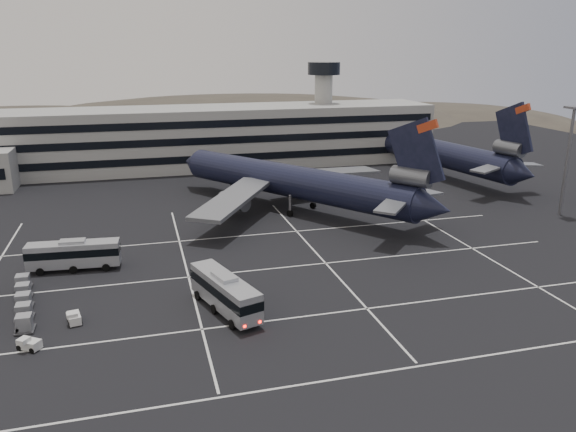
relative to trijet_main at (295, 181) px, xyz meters
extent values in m
plane|color=black|center=(-14.94, -29.14, -5.25)|extent=(260.00, 260.00, 0.00)
cube|color=silver|center=(-14.94, -51.14, -5.24)|extent=(90.00, 0.25, 0.01)
cube|color=silver|center=(-14.94, -39.14, -5.24)|extent=(90.00, 0.25, 0.01)
cube|color=silver|center=(-14.94, -25.14, -5.24)|extent=(90.00, 0.25, 0.01)
cube|color=silver|center=(-14.94, -11.14, -5.24)|extent=(90.00, 0.25, 0.01)
cube|color=silver|center=(-20.94, -23.14, -5.24)|extent=(0.25, 55.00, 0.01)
cube|color=silver|center=(-2.94, -23.14, -5.24)|extent=(0.25, 55.00, 0.01)
cube|color=silver|center=(19.06, -23.14, -5.24)|extent=(0.25, 55.00, 0.01)
cube|color=gray|center=(-14.94, 42.86, 1.75)|extent=(120.00, 18.00, 14.00)
cube|color=black|center=(-14.94, 33.81, -1.75)|extent=(118.00, 0.20, 1.60)
cube|color=black|center=(-14.94, 33.81, 2.25)|extent=(118.00, 0.20, 1.60)
cube|color=black|center=(-14.94, 33.81, 5.95)|extent=(118.00, 0.20, 1.60)
cylinder|color=gray|center=(20.06, 44.86, 5.75)|extent=(4.40, 4.40, 22.00)
cylinder|color=black|center=(20.06, 44.86, 17.25)|extent=(8.00, 8.00, 3.00)
ellipsoid|color=#38332B|center=(-74.94, 140.86, -15.75)|extent=(196.00, 140.00, 32.00)
ellipsoid|color=#38332B|center=(15.06, 140.86, -18.75)|extent=(252.00, 180.00, 44.00)
ellipsoid|color=#38332B|center=(95.06, 140.86, -14.25)|extent=(168.00, 120.00, 24.00)
cylinder|color=slate|center=(43.06, -14.14, 3.75)|extent=(0.50, 0.50, 18.00)
cube|color=slate|center=(43.06, -14.14, 12.85)|extent=(2.40, 2.40, 0.35)
cylinder|color=black|center=(-0.29, 0.41, -0.05)|extent=(31.98, 42.62, 5.60)
cone|color=black|center=(-15.23, 21.93, -0.05)|extent=(7.17, 6.89, 5.60)
cone|color=black|center=(14.83, -21.35, -0.05)|extent=(6.99, 6.98, 5.04)
cube|color=black|center=(12.83, -18.48, 7.35)|extent=(5.82, 8.07, 10.97)
cube|color=#B33717|center=(13.69, -19.71, 11.55)|extent=(2.30, 2.97, 2.24)
cylinder|color=#595B60|center=(12.55, -18.07, 4.05)|extent=(5.64, 6.47, 2.70)
cube|color=slate|center=(8.81, -20.05, 0.55)|extent=(7.47, 7.66, 0.87)
cube|color=slate|center=(15.71, -15.26, 0.55)|extent=(8.16, 5.86, 0.87)
cube|color=slate|center=(-11.69, -5.08, -0.85)|extent=(16.65, 21.42, 1.75)
cylinder|color=#595B60|center=(-10.94, -0.90, -2.55)|extent=(5.36, 6.06, 2.70)
cube|color=slate|center=(8.84, 9.19, -0.85)|extent=(22.67, 10.23, 1.75)
cylinder|color=#595B60|center=(4.66, 9.94, -2.55)|extent=(5.36, 6.06, 2.70)
cylinder|color=slate|center=(-9.05, 13.03, -3.05)|extent=(0.44, 0.44, 3.00)
cylinder|color=black|center=(-9.05, 13.03, -4.70)|extent=(1.04, 1.19, 1.10)
cylinder|color=slate|center=(-1.77, -3.06, -3.05)|extent=(0.44, 0.44, 3.00)
cylinder|color=black|center=(-1.77, -3.06, -4.70)|extent=(1.04, 1.19, 1.10)
cylinder|color=slate|center=(3.48, 0.60, -3.05)|extent=(0.44, 0.44, 3.00)
cylinder|color=black|center=(3.48, 0.60, -4.70)|extent=(1.04, 1.19, 1.10)
cylinder|color=black|center=(37.46, 21.12, -0.05)|extent=(14.22, 48.22, 5.60)
cone|color=black|center=(32.70, 46.89, -0.05)|extent=(6.32, 5.44, 5.60)
cone|color=black|center=(42.27, -4.94, -0.05)|extent=(5.86, 5.83, 5.04)
cube|color=black|center=(41.63, -1.50, 7.35)|extent=(2.21, 9.41, 10.97)
cube|color=#B33717|center=(41.90, -2.97, 11.55)|extent=(1.13, 3.28, 2.24)
cylinder|color=#595B60|center=(41.54, -1.01, 4.05)|extent=(3.74, 6.39, 2.70)
cube|color=slate|center=(37.32, -1.28, 0.55)|extent=(8.16, 5.82, 0.87)
cube|color=slate|center=(45.58, 0.25, 0.55)|extent=(7.59, 3.40, 0.87)
cylinder|color=slate|center=(37.46, 21.12, -3.05)|extent=(0.44, 0.44, 3.00)
cylinder|color=black|center=(37.46, 21.12, -4.70)|extent=(0.69, 1.17, 1.10)
cube|color=#9FA2A7|center=(-17.96, -35.53, -3.03)|extent=(6.22, 12.16, 3.25)
cube|color=black|center=(-17.96, -35.53, -2.64)|extent=(6.29, 12.23, 1.03)
cube|color=#9FA2A7|center=(-17.96, -35.53, -1.21)|extent=(2.64, 3.62, 0.38)
cylinder|color=black|center=(-17.97, -39.91, -4.73)|extent=(0.65, 1.09, 1.04)
cylinder|color=black|center=(-15.40, -39.08, -4.73)|extent=(0.65, 1.09, 1.04)
cylinder|color=black|center=(-19.25, -35.95, -4.73)|extent=(0.65, 1.09, 1.04)
cylinder|color=black|center=(-16.67, -35.12, -4.73)|extent=(0.65, 1.09, 1.04)
cylinder|color=black|center=(-20.52, -31.98, -4.73)|extent=(0.65, 1.09, 1.04)
cylinder|color=black|center=(-17.95, -31.15, -4.73)|extent=(0.65, 1.09, 1.04)
cube|color=#FF0C05|center=(-16.96, -41.48, -4.28)|extent=(0.28, 0.17, 0.24)
cube|color=#FF0C05|center=(-15.31, -40.95, -4.28)|extent=(0.28, 0.17, 0.24)
cube|color=#9FA2A7|center=(-34.76, -18.82, -3.14)|extent=(11.51, 3.48, 3.09)
cube|color=black|center=(-34.76, -18.82, -2.76)|extent=(11.58, 3.55, 0.98)
cube|color=#9FA2A7|center=(-34.76, -18.82, -1.40)|extent=(3.22, 1.89, 0.36)
cylinder|color=black|center=(-30.91, -20.43, -4.75)|extent=(1.01, 0.41, 0.99)
cylinder|color=black|center=(-30.70, -17.86, -4.75)|extent=(1.01, 0.41, 0.99)
cylinder|color=black|center=(-34.86, -20.11, -4.75)|extent=(1.01, 0.41, 0.99)
cylinder|color=black|center=(-34.65, -17.54, -4.75)|extent=(1.01, 0.41, 0.99)
cylinder|color=black|center=(-38.82, -19.79, -4.75)|extent=(1.01, 0.41, 0.99)
cylinder|color=black|center=(-38.61, -17.22, -4.75)|extent=(1.01, 0.41, 0.99)
cube|color=silver|center=(-33.53, -34.26, -4.71)|extent=(1.61, 2.36, 0.89)
cube|color=silver|center=(-33.43, -34.75, -4.12)|extent=(1.24, 1.09, 0.49)
cylinder|color=black|center=(-33.90, -35.15, -4.97)|extent=(0.33, 0.58, 0.55)
cylinder|color=black|center=(-32.84, -34.92, -4.97)|extent=(0.33, 0.58, 0.55)
cylinder|color=black|center=(-34.23, -33.61, -4.97)|extent=(0.33, 0.58, 0.55)
cylinder|color=black|center=(-33.17, -33.38, -4.97)|extent=(0.33, 0.58, 0.55)
cube|color=silver|center=(-37.14, -38.77, -4.72)|extent=(2.39, 2.14, 0.86)
cube|color=silver|center=(-36.75, -39.04, -4.15)|extent=(1.31, 1.36, 0.48)
cylinder|color=black|center=(-36.81, -39.64, -4.98)|extent=(0.56, 0.48, 0.54)
cylinder|color=black|center=(-36.21, -38.77, -4.98)|extent=(0.56, 0.48, 0.54)
cylinder|color=black|center=(-38.07, -38.76, -4.98)|extent=(0.56, 0.48, 0.54)
cylinder|color=black|center=(-37.47, -37.90, -4.98)|extent=(0.56, 0.48, 0.54)
cube|color=#2D2D30|center=(-38.17, -34.85, -5.10)|extent=(2.14, 2.37, 0.17)
cylinder|color=black|center=(-38.17, -34.85, -5.15)|extent=(0.10, 0.19, 0.19)
cube|color=#92959A|center=(-38.17, -34.85, -4.25)|extent=(1.70, 1.70, 1.52)
cube|color=#2D2D30|center=(-38.66, -32.04, -5.10)|extent=(2.14, 2.37, 0.17)
cylinder|color=black|center=(-38.66, -32.04, -5.15)|extent=(0.10, 0.19, 0.19)
cube|color=#92959A|center=(-38.66, -32.04, -4.25)|extent=(1.70, 1.70, 1.52)
cube|color=#2D2D30|center=(-39.14, -29.23, -5.10)|extent=(2.14, 2.37, 0.17)
cylinder|color=black|center=(-39.14, -29.23, -5.15)|extent=(0.10, 0.19, 0.19)
cube|color=#92959A|center=(-39.14, -29.23, -4.25)|extent=(1.70, 1.70, 1.52)
cube|color=#2D2D30|center=(-39.63, -26.42, -5.10)|extent=(2.14, 2.37, 0.17)
cylinder|color=black|center=(-39.63, -26.42, -5.15)|extent=(0.10, 0.19, 0.19)
cube|color=#92959A|center=(-39.63, -26.42, -4.25)|extent=(1.70, 1.70, 1.52)
cube|color=#2D2D30|center=(-40.12, -23.61, -5.10)|extent=(2.14, 2.37, 0.17)
cylinder|color=black|center=(-40.12, -23.61, -5.15)|extent=(0.10, 0.19, 0.19)
cube|color=#92959A|center=(-40.12, -23.61, -4.25)|extent=(1.70, 1.70, 1.52)
camera|label=1|loc=(-25.89, -90.78, 22.12)|focal=35.00mm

